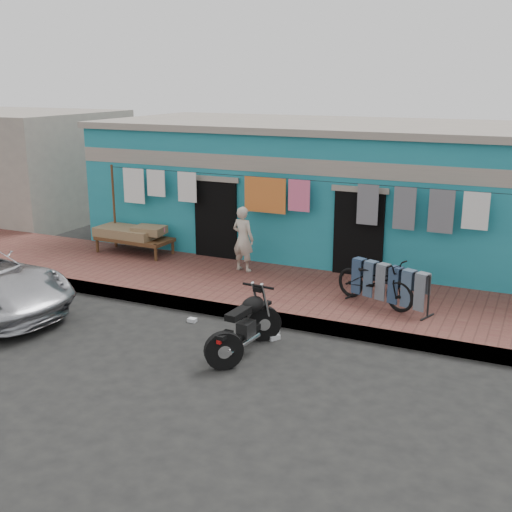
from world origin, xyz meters
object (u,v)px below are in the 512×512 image
(motorcycle, at_px, (245,324))
(jeans_rack, at_px, (389,286))
(bicycle, at_px, (375,276))
(seated_person, at_px, (243,239))
(charpoy, at_px, (135,240))

(motorcycle, relative_size, jeans_rack, 0.96)
(bicycle, relative_size, motorcycle, 1.02)
(seated_person, xyz_separation_m, bicycle, (3.25, -0.94, -0.17))
(seated_person, distance_m, motorcycle, 3.99)
(bicycle, height_order, motorcycle, bicycle)
(charpoy, bearing_deg, bicycle, -10.41)
(jeans_rack, bearing_deg, bicycle, 170.93)
(bicycle, bearing_deg, seated_person, 95.46)
(jeans_rack, bearing_deg, seated_person, 164.41)
(bicycle, distance_m, motorcycle, 3.02)
(charpoy, distance_m, jeans_rack, 6.73)
(seated_person, xyz_separation_m, charpoy, (-3.09, 0.22, -0.40))
(jeans_rack, bearing_deg, charpoy, 169.65)
(bicycle, distance_m, charpoy, 6.45)
(seated_person, xyz_separation_m, jeans_rack, (3.53, -0.98, -0.31))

